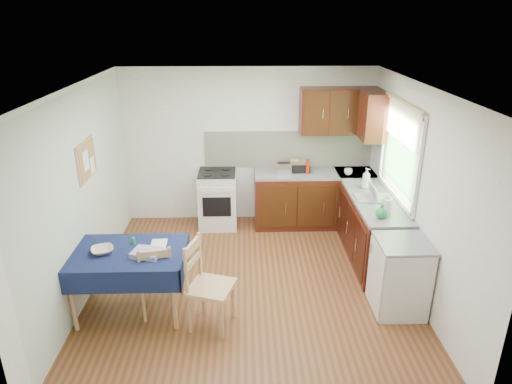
{
  "coord_description": "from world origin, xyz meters",
  "views": [
    {
      "loc": [
        -0.08,
        -5.0,
        3.26
      ],
      "look_at": [
        0.07,
        0.31,
        1.16
      ],
      "focal_mm": 32.0,
      "sensor_mm": 36.0,
      "label": 1
    }
  ],
  "objects_px": {
    "sandwich_press": "(300,166)",
    "toaster": "(284,168)",
    "dining_table": "(128,260)",
    "kettle": "(386,204)",
    "chair_far": "(156,277)",
    "dish_rack": "(373,197)",
    "chair_near": "(206,282)"
  },
  "relations": [
    {
      "from": "sandwich_press",
      "to": "toaster",
      "type": "bearing_deg",
      "value": -139.16
    },
    {
      "from": "dining_table",
      "to": "kettle",
      "type": "xyz_separation_m",
      "value": [
        3.1,
        0.72,
        0.34
      ]
    },
    {
      "from": "chair_far",
      "to": "dish_rack",
      "type": "distance_m",
      "value": 3.04
    },
    {
      "from": "dining_table",
      "to": "kettle",
      "type": "height_order",
      "value": "kettle"
    },
    {
      "from": "chair_near",
      "to": "sandwich_press",
      "type": "height_order",
      "value": "sandwich_press"
    },
    {
      "from": "chair_far",
      "to": "chair_near",
      "type": "distance_m",
      "value": 0.62
    },
    {
      "from": "chair_far",
      "to": "kettle",
      "type": "height_order",
      "value": "kettle"
    },
    {
      "from": "sandwich_press",
      "to": "kettle",
      "type": "bearing_deg",
      "value": -38.18
    },
    {
      "from": "chair_far",
      "to": "dish_rack",
      "type": "xyz_separation_m",
      "value": [
        2.75,
        1.23,
        0.44
      ]
    },
    {
      "from": "chair_far",
      "to": "kettle",
      "type": "bearing_deg",
      "value": -177.87
    },
    {
      "from": "sandwich_press",
      "to": "dish_rack",
      "type": "xyz_separation_m",
      "value": [
        0.84,
        -1.18,
        -0.06
      ]
    },
    {
      "from": "toaster",
      "to": "chair_near",
      "type": "bearing_deg",
      "value": -104.92
    },
    {
      "from": "dish_rack",
      "to": "dining_table",
      "type": "bearing_deg",
      "value": -172.68
    },
    {
      "from": "chair_near",
      "to": "toaster",
      "type": "bearing_deg",
      "value": -4.6
    },
    {
      "from": "dining_table",
      "to": "sandwich_press",
      "type": "bearing_deg",
      "value": 53.93
    },
    {
      "from": "chair_near",
      "to": "sandwich_press",
      "type": "bearing_deg",
      "value": -8.89
    },
    {
      "from": "chair_near",
      "to": "toaster",
      "type": "xyz_separation_m",
      "value": [
        1.05,
        2.54,
        0.44
      ]
    },
    {
      "from": "dish_rack",
      "to": "kettle",
      "type": "distance_m",
      "value": 0.46
    },
    {
      "from": "kettle",
      "to": "toaster",
      "type": "bearing_deg",
      "value": 126.91
    },
    {
      "from": "dining_table",
      "to": "kettle",
      "type": "bearing_deg",
      "value": 20.3
    },
    {
      "from": "chair_far",
      "to": "sandwich_press",
      "type": "xyz_separation_m",
      "value": [
        1.9,
        2.41,
        0.5
      ]
    },
    {
      "from": "sandwich_press",
      "to": "dining_table",
      "type": "bearing_deg",
      "value": -110.02
    },
    {
      "from": "kettle",
      "to": "sandwich_press",
      "type": "bearing_deg",
      "value": 118.52
    },
    {
      "from": "chair_far",
      "to": "chair_near",
      "type": "xyz_separation_m",
      "value": [
        0.58,
        -0.21,
        0.06
      ]
    },
    {
      "from": "toaster",
      "to": "sandwich_press",
      "type": "distance_m",
      "value": 0.29
    },
    {
      "from": "kettle",
      "to": "dining_table",
      "type": "bearing_deg",
      "value": -166.94
    },
    {
      "from": "chair_near",
      "to": "kettle",
      "type": "bearing_deg",
      "value": -47.91
    },
    {
      "from": "chair_far",
      "to": "chair_near",
      "type": "height_order",
      "value": "chair_near"
    },
    {
      "from": "kettle",
      "to": "chair_near",
      "type": "bearing_deg",
      "value": -155.71
    },
    {
      "from": "chair_far",
      "to": "toaster",
      "type": "height_order",
      "value": "toaster"
    },
    {
      "from": "chair_far",
      "to": "sandwich_press",
      "type": "relative_size",
      "value": 3.25
    },
    {
      "from": "toaster",
      "to": "kettle",
      "type": "distance_m",
      "value": 1.93
    }
  ]
}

